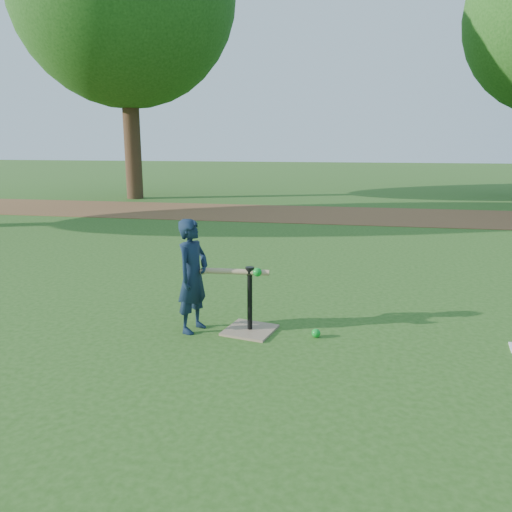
# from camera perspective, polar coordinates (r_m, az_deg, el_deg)

# --- Properties ---
(ground) EXTENTS (80.00, 80.00, 0.00)m
(ground) POSITION_cam_1_polar(r_m,az_deg,el_deg) (4.93, 2.69, -7.50)
(ground) COLOR #285116
(ground) RESTS_ON ground
(dirt_strip) EXTENTS (24.00, 3.00, 0.01)m
(dirt_strip) POSITION_cam_1_polar(r_m,az_deg,el_deg) (12.21, 7.80, 4.73)
(dirt_strip) COLOR brown
(dirt_strip) RESTS_ON ground
(child) EXTENTS (0.35, 0.44, 1.05)m
(child) POSITION_cam_1_polar(r_m,az_deg,el_deg) (4.58, -7.24, -2.27)
(child) COLOR #111F33
(child) RESTS_ON ground
(wiffle_ball_ground) EXTENTS (0.08, 0.08, 0.08)m
(wiffle_ball_ground) POSITION_cam_1_polar(r_m,az_deg,el_deg) (4.56, 6.87, -8.74)
(wiffle_ball_ground) COLOR #0D9323
(wiffle_ball_ground) RESTS_ON ground
(batting_tee) EXTENTS (0.51, 0.51, 0.61)m
(batting_tee) POSITION_cam_1_polar(r_m,az_deg,el_deg) (4.64, -0.71, -7.32)
(batting_tee) COLOR #93795D
(batting_tee) RESTS_ON ground
(swing_action) EXTENTS (0.63, 0.12, 0.08)m
(swing_action) POSITION_cam_1_polar(r_m,az_deg,el_deg) (4.50, -2.17, -1.81)
(swing_action) COLOR tan
(swing_action) RESTS_ON ground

